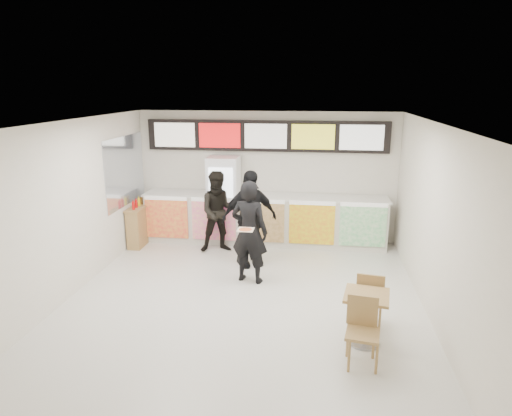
% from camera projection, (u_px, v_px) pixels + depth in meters
% --- Properties ---
extents(floor, '(7.00, 7.00, 0.00)m').
position_uv_depth(floor, '(242.00, 303.00, 7.69)').
color(floor, beige).
rests_on(floor, ground).
extents(ceiling, '(7.00, 7.00, 0.00)m').
position_uv_depth(ceiling, '(241.00, 123.00, 6.92)').
color(ceiling, white).
rests_on(ceiling, wall_back).
extents(wall_back, '(6.00, 0.00, 6.00)m').
position_uv_depth(wall_back, '(266.00, 176.00, 10.65)').
color(wall_back, silver).
rests_on(wall_back, floor).
extents(wall_left, '(0.00, 7.00, 7.00)m').
position_uv_depth(wall_left, '(66.00, 211.00, 7.69)').
color(wall_left, silver).
rests_on(wall_left, floor).
extents(wall_right, '(0.00, 7.00, 7.00)m').
position_uv_depth(wall_right, '(436.00, 225.00, 6.92)').
color(wall_right, silver).
rests_on(wall_right, floor).
extents(service_counter, '(5.56, 0.77, 1.14)m').
position_uv_depth(service_counter, '(264.00, 219.00, 10.50)').
color(service_counter, silver).
rests_on(service_counter, floor).
extents(menu_board, '(5.50, 0.14, 0.70)m').
position_uv_depth(menu_board, '(266.00, 136.00, 10.32)').
color(menu_board, black).
rests_on(menu_board, wall_back).
extents(drinks_fridge, '(0.70, 0.67, 2.00)m').
position_uv_depth(drinks_fridge, '(224.00, 200.00, 10.53)').
color(drinks_fridge, white).
rests_on(drinks_fridge, floor).
extents(mirror_panel, '(0.01, 2.00, 1.50)m').
position_uv_depth(mirror_panel, '(125.00, 171.00, 9.97)').
color(mirror_panel, '#B2B7BF').
rests_on(mirror_panel, wall_left).
extents(customer_main, '(0.79, 0.62, 1.93)m').
position_uv_depth(customer_main, '(249.00, 232.00, 8.33)').
color(customer_main, black).
rests_on(customer_main, floor).
extents(customer_left, '(1.04, 0.91, 1.79)m').
position_uv_depth(customer_left, '(219.00, 212.00, 9.91)').
color(customer_left, black).
rests_on(customer_left, floor).
extents(customer_mid, '(1.24, 0.97, 1.96)m').
position_uv_depth(customer_mid, '(249.00, 219.00, 9.11)').
color(customer_mid, black).
rests_on(customer_mid, floor).
extents(pizza_slice, '(0.36, 0.36, 0.02)m').
position_uv_depth(pizza_slice, '(246.00, 229.00, 7.85)').
color(pizza_slice, beige).
rests_on(pizza_slice, customer_main).
extents(cafe_table, '(0.69, 1.58, 0.90)m').
position_uv_depth(cafe_table, '(366.00, 309.00, 6.37)').
color(cafe_table, tan).
rests_on(cafe_table, floor).
extents(condiment_ledge, '(0.33, 0.81, 1.07)m').
position_uv_depth(condiment_ledge, '(139.00, 226.00, 10.40)').
color(condiment_ledge, tan).
rests_on(condiment_ledge, floor).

